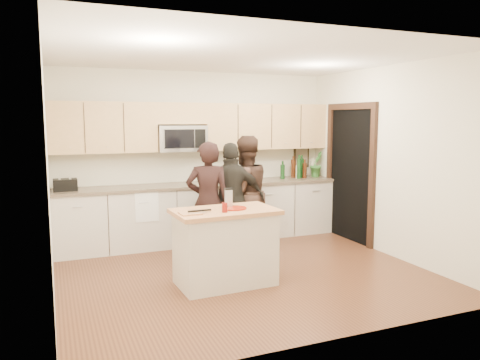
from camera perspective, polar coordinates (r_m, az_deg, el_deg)
name	(u,v)px	position (r m, az deg, el deg)	size (l,w,h in m)	color
floor	(244,272)	(6.09, 0.44, -11.20)	(4.50, 4.50, 0.00)	brown
room_shell	(244,137)	(5.78, 0.46, 5.29)	(4.52, 4.02, 2.71)	beige
back_cabinetry	(203,212)	(7.51, -4.55, -3.93)	(4.50, 0.66, 0.94)	beige
upper_cabinetry	(201,126)	(7.51, -4.76, 6.61)	(4.50, 0.33, 0.75)	tan
microwave	(181,138)	(7.38, -7.20, 5.06)	(0.76, 0.41, 0.40)	silver
doorway	(350,169)	(7.70, 13.29, 1.34)	(0.06, 1.25, 2.20)	black
framed_picture	(301,157)	(8.45, 7.48, 2.83)	(0.30, 0.03, 0.38)	black
dish_towel	(145,197)	(7.04, -11.50, -2.09)	(0.34, 0.60, 0.48)	white
island	(225,247)	(5.56, -1.82, -8.12)	(1.23, 0.75, 0.90)	beige
red_plate	(234,208)	(5.49, -0.69, -3.46)	(0.29, 0.29, 0.02)	maroon
box_grater	(229,197)	(5.55, -1.40, -2.09)	(0.09, 0.06, 0.22)	silver
drink_glass	(225,208)	(5.28, -1.88, -3.37)	(0.06, 0.06, 0.11)	maroon
cutting_board	(190,213)	(5.22, -6.08, -4.07)	(0.23, 0.20, 0.02)	#B4774B
tongs	(200,211)	(5.28, -4.95, -3.74)	(0.27, 0.03, 0.02)	black
knife	(197,213)	(5.19, -5.29, -3.99)	(0.20, 0.02, 0.01)	silver
toaster	(65,185)	(7.06, -20.53, -0.56)	(0.32, 0.24, 0.17)	black
bottle_cluster	(299,168)	(8.14, 7.19, 1.50)	(0.74, 0.29, 0.41)	black
orchid	(316,164)	(8.31, 9.27, 1.92)	(0.25, 0.20, 0.45)	#3A7B31
woman_left	(208,202)	(6.42, -3.92, -2.66)	(0.60, 0.39, 1.65)	black
woman_center	(245,193)	(7.00, 0.57, -1.57)	(0.83, 0.65, 1.71)	#301F18
woman_right	(232,199)	(6.74, -1.00, -2.29)	(0.95, 0.39, 1.62)	black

